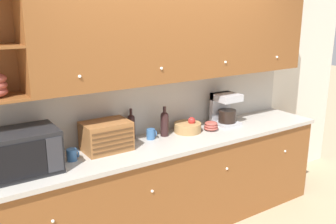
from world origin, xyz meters
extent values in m
plane|color=tan|center=(0.00, 0.00, 0.00)|extent=(24.00, 24.00, 0.00)
cube|color=silver|center=(0.00, 0.03, 1.30)|extent=(5.82, 0.06, 2.60)
cube|color=brown|center=(0.00, -0.30, 0.46)|extent=(3.42, 0.61, 0.92)
cube|color=#B7B2A8|center=(0.00, -0.32, 0.94)|extent=(3.44, 0.64, 0.04)
sphere|color=white|center=(-1.28, -0.61, 0.66)|extent=(0.03, 0.03, 0.03)
sphere|color=white|center=(-0.43, -0.61, 0.66)|extent=(0.03, 0.03, 0.03)
sphere|color=white|center=(0.43, -0.61, 0.66)|extent=(0.03, 0.03, 0.03)
sphere|color=white|center=(1.28, -0.61, 0.66)|extent=(0.03, 0.03, 0.03)
cube|color=#B7B2A8|center=(0.00, -0.01, 1.24)|extent=(3.42, 0.01, 0.56)
cube|color=brown|center=(0.21, -0.18, 1.92)|extent=(3.00, 0.35, 0.81)
sphere|color=white|center=(-0.91, -0.36, 1.66)|extent=(0.03, 0.03, 0.03)
sphere|color=white|center=(-0.16, -0.36, 1.66)|extent=(0.03, 0.03, 0.03)
sphere|color=white|center=(0.58, -0.36, 1.66)|extent=(0.03, 0.03, 0.03)
sphere|color=white|center=(1.33, -0.36, 1.66)|extent=(0.03, 0.03, 0.03)
cube|color=black|center=(-1.38, -0.29, 1.12)|extent=(0.53, 0.39, 0.33)
cube|color=black|center=(-1.44, -0.49, 1.12)|extent=(0.37, 0.01, 0.27)
cube|color=#2D2D33|center=(-1.19, -0.49, 1.12)|extent=(0.12, 0.01, 0.27)
cylinder|color=#38669E|center=(-0.99, -0.28, 1.01)|extent=(0.09, 0.09, 0.10)
torus|color=#38669E|center=(-0.95, -0.28, 1.01)|extent=(0.01, 0.07, 0.07)
cube|color=#996033|center=(-0.65, -0.21, 1.09)|extent=(0.41, 0.29, 0.26)
cube|color=#54351C|center=(-0.65, -0.36, 1.00)|extent=(0.38, 0.01, 0.02)
cube|color=#54351C|center=(-0.65, -0.36, 1.04)|extent=(0.38, 0.01, 0.02)
cube|color=#54351C|center=(-0.65, -0.36, 1.09)|extent=(0.38, 0.01, 0.02)
cube|color=#54351C|center=(-0.65, -0.36, 1.13)|extent=(0.38, 0.01, 0.02)
cube|color=#54351C|center=(-0.65, -0.36, 1.17)|extent=(0.38, 0.01, 0.02)
cylinder|color=black|center=(-0.33, -0.07, 1.06)|extent=(0.07, 0.07, 0.21)
sphere|color=black|center=(-0.33, -0.07, 1.17)|extent=(0.07, 0.07, 0.07)
cylinder|color=black|center=(-0.33, -0.07, 1.22)|extent=(0.03, 0.03, 0.07)
cylinder|color=#38669E|center=(-0.18, -0.18, 1.01)|extent=(0.08, 0.08, 0.10)
torus|color=#38669E|center=(-0.13, -0.18, 1.01)|extent=(0.01, 0.07, 0.07)
cylinder|color=black|center=(-0.01, -0.17, 1.06)|extent=(0.08, 0.08, 0.20)
sphere|color=black|center=(-0.01, -0.17, 1.16)|extent=(0.08, 0.08, 0.08)
cylinder|color=black|center=(-0.01, -0.17, 1.22)|extent=(0.03, 0.03, 0.07)
cylinder|color=#A87F4C|center=(0.25, -0.20, 1.00)|extent=(0.28, 0.28, 0.10)
sphere|color=red|center=(0.29, -0.22, 1.07)|extent=(0.08, 0.08, 0.08)
ellipsoid|color=#9E473D|center=(0.49, -0.28, 0.98)|extent=(0.15, 0.15, 0.04)
ellipsoid|color=#9E473D|center=(0.49, -0.28, 1.00)|extent=(0.14, 0.14, 0.04)
ellipsoid|color=#9E473D|center=(0.49, -0.28, 1.03)|extent=(0.13, 0.13, 0.04)
cube|color=#B7B7BC|center=(0.75, -0.21, 0.97)|extent=(0.25, 0.26, 0.03)
cylinder|color=black|center=(0.75, -0.23, 1.05)|extent=(0.19, 0.19, 0.14)
cube|color=#B7B7BC|center=(0.75, -0.11, 1.13)|extent=(0.25, 0.06, 0.34)
cube|color=#B7B7BC|center=(0.75, -0.21, 1.26)|extent=(0.25, 0.26, 0.07)
camera|label=1|loc=(-1.92, -3.12, 2.16)|focal=40.00mm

